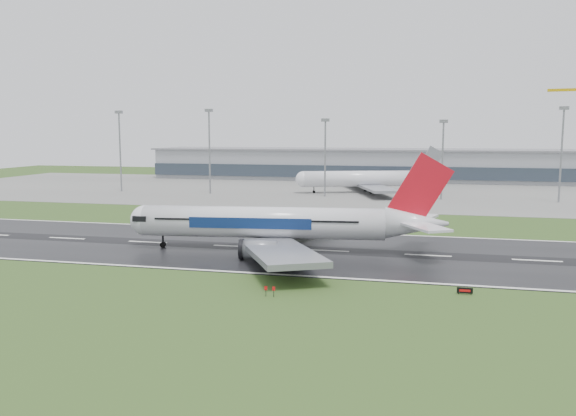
# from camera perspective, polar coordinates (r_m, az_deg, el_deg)

# --- Properties ---
(ground) EXTENTS (520.00, 520.00, 0.00)m
(ground) POSITION_cam_1_polar(r_m,az_deg,el_deg) (119.07, 3.86, -4.23)
(ground) COLOR #2A4619
(ground) RESTS_ON ground
(runway) EXTENTS (400.00, 45.00, 0.10)m
(runway) POSITION_cam_1_polar(r_m,az_deg,el_deg) (119.06, 3.86, -4.20)
(runway) COLOR black
(runway) RESTS_ON ground
(apron) EXTENTS (400.00, 130.00, 0.08)m
(apron) POSITION_cam_1_polar(r_m,az_deg,el_deg) (241.99, 8.81, 1.64)
(apron) COLOR slate
(apron) RESTS_ON ground
(terminal) EXTENTS (240.00, 36.00, 15.00)m
(terminal) POSITION_cam_1_polar(r_m,az_deg,el_deg) (301.10, 9.78, 4.16)
(terminal) COLOR gray
(terminal) RESTS_ON ground
(main_airliner) EXTENTS (71.75, 69.04, 19.18)m
(main_airliner) POSITION_cam_1_polar(r_m,az_deg,el_deg) (117.62, -0.31, 0.43)
(main_airliner) COLOR silver
(main_airliner) RESTS_ON runway
(parked_airliner) EXTENTS (76.46, 73.88, 17.89)m
(parked_airliner) POSITION_cam_1_polar(r_m,az_deg,el_deg) (235.07, 7.79, 3.69)
(parked_airliner) COLOR silver
(parked_airliner) RESTS_ON apron
(runway_sign) EXTENTS (2.28, 0.92, 1.04)m
(runway_sign) POSITION_cam_1_polar(r_m,az_deg,el_deg) (91.46, 16.94, -7.78)
(runway_sign) COLOR black
(runway_sign) RESTS_ON ground
(floodmast_0) EXTENTS (0.64, 0.64, 31.59)m
(floodmast_0) POSITION_cam_1_polar(r_m,az_deg,el_deg) (247.22, -16.13, 5.22)
(floodmast_0) COLOR gray
(floodmast_0) RESTS_ON ground
(floodmast_1) EXTENTS (0.64, 0.64, 31.93)m
(floodmast_1) POSITION_cam_1_polar(r_m,az_deg,el_deg) (230.64, -7.70, 5.35)
(floodmast_1) COLOR gray
(floodmast_1) RESTS_ON ground
(floodmast_2) EXTENTS (0.64, 0.64, 27.99)m
(floodmast_2) POSITION_cam_1_polar(r_m,az_deg,el_deg) (218.44, 3.66, 4.77)
(floodmast_2) COLOR gray
(floodmast_2) RESTS_ON ground
(floodmast_3) EXTENTS (0.64, 0.64, 27.35)m
(floodmast_3) POSITION_cam_1_polar(r_m,az_deg,el_deg) (215.34, 14.89, 4.42)
(floodmast_3) COLOR gray
(floodmast_3) RESTS_ON ground
(floodmast_4) EXTENTS (0.64, 0.64, 31.60)m
(floodmast_4) POSITION_cam_1_polar(r_m,az_deg,el_deg) (219.74, 25.21, 4.57)
(floodmast_4) COLOR gray
(floodmast_4) RESTS_ON ground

